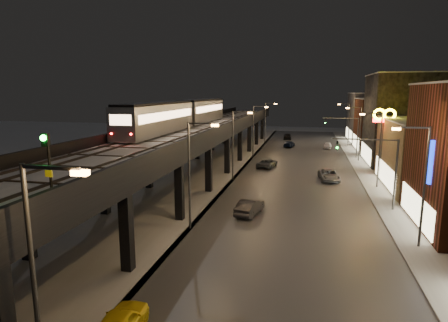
{
  "coord_description": "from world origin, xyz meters",
  "views": [
    {
      "loc": [
        8.71,
        -15.58,
        11.38
      ],
      "look_at": [
        1.1,
        17.98,
        5.0
      ],
      "focal_mm": 30.0,
      "sensor_mm": 36.0,
      "label": 1
    }
  ],
  "objects_px": {
    "car_mid_dark": "(289,144)",
    "subway_train": "(184,113)",
    "car_onc_red": "(328,146)",
    "car_near_white": "(250,207)",
    "car_mid_silver": "(267,163)",
    "rail_signal": "(47,154)",
    "car_far_white": "(287,136)",
    "car_onc_dark": "(329,176)"
  },
  "relations": [
    {
      "from": "rail_signal",
      "to": "car_far_white",
      "type": "relative_size",
      "value": 0.69
    },
    {
      "from": "car_far_white",
      "to": "car_onc_red",
      "type": "relative_size",
      "value": 1.17
    },
    {
      "from": "rail_signal",
      "to": "car_mid_silver",
      "type": "bearing_deg",
      "value": 83.43
    },
    {
      "from": "rail_signal",
      "to": "car_mid_dark",
      "type": "bearing_deg",
      "value": 83.85
    },
    {
      "from": "car_mid_dark",
      "to": "car_onc_red",
      "type": "distance_m",
      "value": 7.76
    },
    {
      "from": "car_mid_silver",
      "to": "car_onc_dark",
      "type": "distance_m",
      "value": 11.12
    },
    {
      "from": "subway_train",
      "to": "car_onc_red",
      "type": "height_order",
      "value": "subway_train"
    },
    {
      "from": "car_mid_silver",
      "to": "car_onc_red",
      "type": "relative_size",
      "value": 1.28
    },
    {
      "from": "subway_train",
      "to": "car_mid_dark",
      "type": "xyz_separation_m",
      "value": [
        13.39,
        28.2,
        -7.78
      ]
    },
    {
      "from": "car_far_white",
      "to": "car_onc_red",
      "type": "distance_m",
      "value": 16.56
    },
    {
      "from": "car_mid_dark",
      "to": "car_onc_red",
      "type": "relative_size",
      "value": 1.12
    },
    {
      "from": "subway_train",
      "to": "car_far_white",
      "type": "bearing_deg",
      "value": 73.47
    },
    {
      "from": "rail_signal",
      "to": "car_onc_dark",
      "type": "bearing_deg",
      "value": 68.96
    },
    {
      "from": "car_mid_dark",
      "to": "subway_train",
      "type": "bearing_deg",
      "value": 73.9
    },
    {
      "from": "rail_signal",
      "to": "car_near_white",
      "type": "relative_size",
      "value": 0.69
    },
    {
      "from": "car_onc_dark",
      "to": "car_onc_red",
      "type": "xyz_separation_m",
      "value": [
        1.05,
        28.36,
        -0.05
      ]
    },
    {
      "from": "car_near_white",
      "to": "car_onc_red",
      "type": "bearing_deg",
      "value": -89.89
    },
    {
      "from": "car_onc_red",
      "to": "car_near_white",
      "type": "bearing_deg",
      "value": -96.13
    },
    {
      "from": "car_near_white",
      "to": "car_onc_dark",
      "type": "height_order",
      "value": "car_near_white"
    },
    {
      "from": "car_near_white",
      "to": "car_mid_dark",
      "type": "height_order",
      "value": "car_near_white"
    },
    {
      "from": "car_mid_dark",
      "to": "car_onc_red",
      "type": "height_order",
      "value": "car_onc_red"
    },
    {
      "from": "car_near_white",
      "to": "car_mid_silver",
      "type": "relative_size",
      "value": 0.91
    },
    {
      "from": "subway_train",
      "to": "car_near_white",
      "type": "distance_m",
      "value": 22.14
    },
    {
      "from": "car_onc_dark",
      "to": "rail_signal",
      "type": "bearing_deg",
      "value": -117.35
    },
    {
      "from": "subway_train",
      "to": "car_mid_silver",
      "type": "bearing_deg",
      "value": 26.83
    },
    {
      "from": "car_mid_dark",
      "to": "car_far_white",
      "type": "distance_m",
      "value": 13.08
    },
    {
      "from": "car_mid_silver",
      "to": "car_onc_red",
      "type": "xyz_separation_m",
      "value": [
        9.82,
        21.53,
        -0.03
      ]
    },
    {
      "from": "car_near_white",
      "to": "car_mid_silver",
      "type": "height_order",
      "value": "car_near_white"
    },
    {
      "from": "car_near_white",
      "to": "car_onc_dark",
      "type": "xyz_separation_m",
      "value": [
        7.91,
        15.73,
        -0.03
      ]
    },
    {
      "from": "rail_signal",
      "to": "car_onc_red",
      "type": "bearing_deg",
      "value": 77.04
    },
    {
      "from": "car_onc_red",
      "to": "car_mid_dark",
      "type": "bearing_deg",
      "value": 178.13
    },
    {
      "from": "car_mid_dark",
      "to": "car_onc_red",
      "type": "xyz_separation_m",
      "value": [
        7.7,
        -0.98,
        0.03
      ]
    },
    {
      "from": "rail_signal",
      "to": "car_mid_silver",
      "type": "distance_m",
      "value": 43.33
    },
    {
      "from": "rail_signal",
      "to": "car_onc_dark",
      "type": "height_order",
      "value": "rail_signal"
    },
    {
      "from": "subway_train",
      "to": "rail_signal",
      "type": "relative_size",
      "value": 12.01
    },
    {
      "from": "car_onc_red",
      "to": "car_far_white",
      "type": "bearing_deg",
      "value": 127.63
    },
    {
      "from": "subway_train",
      "to": "rail_signal",
      "type": "distance_m",
      "value": 37.14
    },
    {
      "from": "car_mid_silver",
      "to": "car_onc_red",
      "type": "distance_m",
      "value": 23.66
    },
    {
      "from": "car_far_white",
      "to": "car_onc_dark",
      "type": "relative_size",
      "value": 0.88
    },
    {
      "from": "subway_train",
      "to": "car_near_white",
      "type": "relative_size",
      "value": 8.31
    },
    {
      "from": "car_far_white",
      "to": "car_onc_red",
      "type": "height_order",
      "value": "car_far_white"
    },
    {
      "from": "rail_signal",
      "to": "car_near_white",
      "type": "distance_m",
      "value": 22.06
    }
  ]
}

